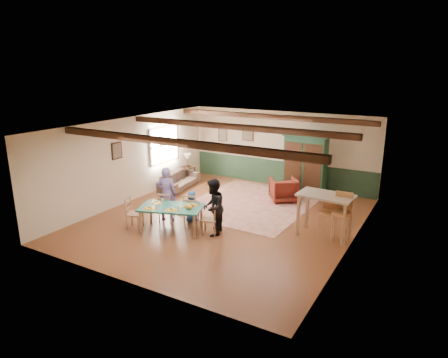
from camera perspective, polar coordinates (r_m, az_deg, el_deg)
The scene contains 35 objects.
floor at distance 11.50m, azimuth 0.22°, elevation -5.75°, with size 8.00×8.00×0.00m, color #582C18.
wall_back at distance 14.59m, azimuth 8.05°, elevation 4.30°, with size 7.00×0.02×2.70m, color beige.
wall_left at distance 13.11m, azimuth -13.20°, elevation 2.72°, with size 0.02×8.00×2.70m, color beige.
wall_right at distance 9.89m, azimuth 18.15°, elevation -1.91°, with size 0.02×8.00×2.70m, color beige.
ceiling at distance 10.80m, azimuth 0.24°, elevation 7.69°, with size 7.00×8.00×0.02m, color white.
wainscot_back at distance 14.78m, azimuth 7.89°, elevation 0.87°, with size 6.95×0.03×0.90m, color #1C3421.
ceiling_beam_front at distance 8.91m, azimuth -7.13°, elevation 5.24°, with size 6.95×0.16×0.16m, color black.
ceiling_beam_mid at distance 11.16m, azimuth 1.26°, elevation 7.48°, with size 6.95×0.16×0.16m, color black.
ceiling_beam_back at distance 13.48m, azimuth 6.64°, elevation 8.83°, with size 6.95×0.16×0.16m, color black.
window_left at distance 14.31m, azimuth -8.54°, elevation 4.87°, with size 0.06×1.60×1.30m, color white, non-canonical shape.
picture_left_wall at distance 12.59m, azimuth -15.06°, elevation 3.93°, with size 0.04×0.42×0.52m, color #7E735C, non-canonical shape.
picture_back_a at distance 15.00m, azimuth 3.45°, elevation 6.49°, with size 0.45×0.04×0.55m, color #7E735C, non-canonical shape.
picture_back_b at distance 15.54m, azimuth -0.21°, elevation 6.29°, with size 0.38×0.04×0.48m, color #7E735C, non-canonical shape.
dining_table at distance 10.68m, azimuth -7.51°, elevation -5.68°, with size 1.62×0.90×0.68m, color #1F6354, non-canonical shape.
dining_chair_far_left at distance 11.33m, azimuth -8.23°, elevation -3.93°, with size 0.38×0.40×0.86m, color #9B6D4D, non-canonical shape.
dining_chair_far_right at distance 11.12m, azimuth -4.70°, elevation -4.20°, with size 0.38×0.40×0.86m, color #9B6D4D, non-canonical shape.
dining_chair_end_left at distance 11.01m, azimuth -12.67°, elevation -4.77°, with size 0.38×0.40×0.86m, color #9B6D4D, non-canonical shape.
dining_chair_end_right at distance 10.38m, azimuth -2.05°, elevation -5.67°, with size 0.38×0.40×0.86m, color #9B6D4D, non-canonical shape.
person_man at distance 11.29m, azimuth -8.18°, elevation -2.14°, with size 0.57×0.37×1.56m, color slate.
person_woman at distance 10.25m, azimuth -1.58°, elevation -4.06°, with size 0.72×0.56×1.49m, color black.
person_child at distance 11.18m, azimuth -4.61°, elevation -3.96°, with size 0.44×0.29×0.91m, color #264D9B.
cat at distance 10.31m, azimuth -5.12°, elevation -3.91°, with size 0.32×0.13×0.16m, color orange, non-canonical shape.
place_setting_near_left at distance 10.51m, azimuth -10.54°, elevation -3.89°, with size 0.36×0.27×0.11m, color yellow, non-canonical shape.
place_setting_near_center at distance 10.31m, azimuth -7.50°, elevation -4.14°, with size 0.36×0.27×0.11m, color yellow, non-canonical shape.
place_setting_far_left at distance 10.90m, azimuth -9.69°, elevation -3.11°, with size 0.36×0.27×0.11m, color yellow, non-canonical shape.
place_setting_far_right at distance 10.60m, azimuth -4.65°, elevation -3.48°, with size 0.36×0.27×0.11m, color yellow, non-canonical shape.
area_rug at distance 12.81m, azimuth 3.91°, elevation -3.45°, with size 3.56×4.23×0.01m, color beige.
armoire at distance 13.54m, azimuth 11.53°, elevation 1.98°, with size 1.50×0.60×2.12m, color #143322.
armchair at distance 13.04m, azimuth 8.51°, elevation -1.51°, with size 0.81×0.84×0.76m, color #41100D.
sofa at distance 14.43m, azimuth -6.42°, elevation -0.15°, with size 1.92×0.75×0.56m, color #423129.
end_table at distance 15.24m, azimuth -5.23°, elevation 0.74°, with size 0.45×0.45×0.56m, color black, non-canonical shape.
table_lamp at distance 15.11m, azimuth -5.28°, elevation 2.69°, with size 0.28×0.28×0.51m, color beige, non-canonical shape.
counter_table at distance 10.52m, azimuth 14.15°, elevation -5.07°, with size 1.35×0.79×1.13m, color #B5A78D, non-canonical shape.
bar_stool_left at distance 10.44m, azimuth 14.49°, elevation -5.32°, with size 0.39×0.43×1.11m, color #A76E41, non-canonical shape.
bar_stool_right at distance 10.22m, azimuth 16.33°, elevation -5.45°, with size 0.45×0.49×1.27m, color #A76E41, non-canonical shape.
Camera 1 is at (5.29, -9.29, 4.23)m, focal length 32.00 mm.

